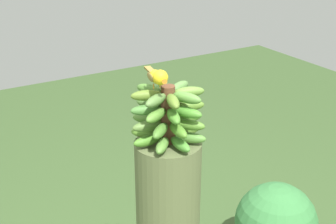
% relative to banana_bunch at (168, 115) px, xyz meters
% --- Properties ---
extents(banana_bunch, '(0.30, 0.30, 0.24)m').
position_rel_banana_bunch_xyz_m(banana_bunch, '(0.00, 0.00, 0.00)').
color(banana_bunch, brown).
rests_on(banana_bunch, banana_tree).
extents(perched_bird, '(0.21, 0.07, 0.08)m').
position_rel_banana_bunch_xyz_m(perched_bird, '(0.01, -0.05, 0.17)').
color(perched_bird, '#C68933').
rests_on(perched_bird, banana_bunch).
extents(tropical_shrub, '(0.48, 0.48, 0.50)m').
position_rel_banana_bunch_xyz_m(tropical_shrub, '(-0.20, 0.85, -0.95)').
color(tropical_shrub, brown).
rests_on(tropical_shrub, ground).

